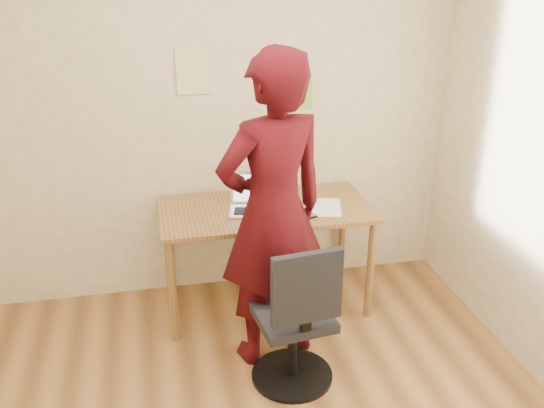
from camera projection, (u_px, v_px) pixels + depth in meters
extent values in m
cube|color=beige|center=(199.00, 106.00, 4.06)|extent=(3.50, 0.04, 2.70)
cube|color=olive|center=(265.00, 210.00, 4.02)|extent=(1.40, 0.70, 0.03)
cylinder|color=olive|center=(173.00, 292.00, 3.77)|extent=(0.05, 0.05, 0.71)
cylinder|color=olive|center=(370.00, 270.00, 4.02)|extent=(0.05, 0.05, 0.71)
cylinder|color=olive|center=(168.00, 248.00, 4.31)|extent=(0.05, 0.05, 0.71)
cylinder|color=olive|center=(342.00, 232.00, 4.56)|extent=(0.05, 0.05, 0.71)
cube|color=silver|center=(253.00, 212.00, 3.94)|extent=(0.35, 0.28, 0.01)
cube|color=black|center=(253.00, 210.00, 3.93)|extent=(0.27, 0.17, 0.00)
cube|color=silver|center=(254.00, 188.00, 4.02)|extent=(0.32, 0.13, 0.21)
cube|color=white|center=(254.00, 188.00, 4.02)|extent=(0.28, 0.11, 0.17)
cube|color=white|center=(324.00, 207.00, 4.02)|extent=(0.29, 0.35, 0.00)
cube|color=black|center=(309.00, 215.00, 3.90)|extent=(0.10, 0.13, 0.01)
cube|color=#3F4C59|center=(309.00, 214.00, 3.90)|extent=(0.08, 0.11, 0.00)
cube|color=#E5DA89|center=(192.00, 71.00, 3.92)|extent=(0.21, 0.00, 0.30)
cube|color=#E5DA89|center=(276.00, 73.00, 4.04)|extent=(0.21, 0.00, 0.30)
cube|color=#89C32C|center=(300.00, 91.00, 4.13)|extent=(0.18, 0.00, 0.24)
cube|color=black|center=(293.00, 316.00, 3.40)|extent=(0.45, 0.45, 0.05)
cube|color=black|center=(307.00, 288.00, 3.12)|extent=(0.39, 0.09, 0.40)
cube|color=black|center=(306.00, 321.00, 3.20)|extent=(0.06, 0.04, 0.11)
cylinder|color=black|center=(292.00, 349.00, 3.49)|extent=(0.05, 0.05, 0.40)
cylinder|color=black|center=(292.00, 375.00, 3.56)|extent=(0.48, 0.48, 0.03)
imported|color=#3D080D|center=(273.00, 213.00, 3.43)|extent=(0.79, 0.63, 1.88)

